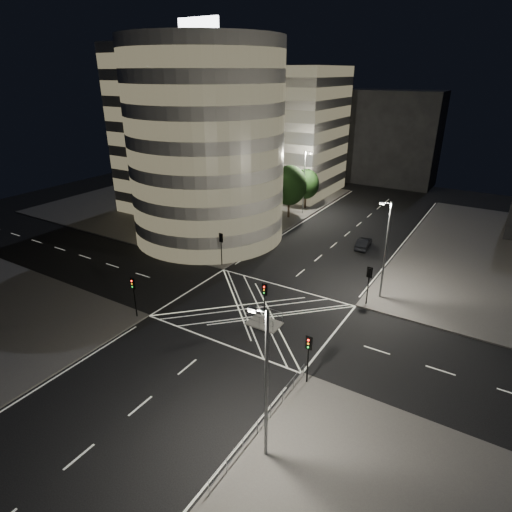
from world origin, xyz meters
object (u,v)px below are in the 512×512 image
Objects in this scene: traffic_signal_fr at (369,279)px; traffic_signal_nr at (308,351)px; street_lamp_left_near at (241,209)px; street_lamp_right_near at (265,382)px; central_island at (264,323)px; street_lamp_right_far at (385,248)px; street_lamp_left_far at (304,180)px; sedan at (364,243)px; traffic_signal_nl at (134,290)px; traffic_signal_fl at (221,243)px; traffic_signal_island at (265,296)px.

traffic_signal_nr is (0.00, -13.60, 0.00)m from traffic_signal_fr.
street_lamp_right_near is (18.87, -26.00, 0.00)m from street_lamp_left_near.
traffic_signal_fr is (6.80, 8.30, 2.84)m from central_island.
street_lamp_right_far is at bearing 73.89° from traffic_signal_fr.
street_lamp_left_far is (0.00, 18.00, 0.00)m from street_lamp_left_near.
street_lamp_right_near is at bearing -88.25° from traffic_signal_fr.
traffic_signal_nr is 16.03m from street_lamp_right_far.
street_lamp_left_far is 47.88m from street_lamp_right_near.
street_lamp_right_far is 23.00m from street_lamp_right_near.
street_lamp_right_near is 2.41× the size of sedan.
street_lamp_right_far is (18.24, 15.80, 2.63)m from traffic_signal_nl.
street_lamp_right_far is 14.21m from sedan.
street_lamp_left_far reaches higher than traffic_signal_fr.
street_lamp_left_near and street_lamp_left_far have the same top height.
traffic_signal_nr is at bearing -63.64° from street_lamp_left_far.
sedan is at bearing 85.76° from central_island.
traffic_signal_nr is at bearing -92.30° from street_lamp_right_far.
street_lamp_left_far is at bearing 90.99° from traffic_signal_nl.
traffic_signal_fr is at bearing 37.69° from traffic_signal_nl.
traffic_signal_nl is at bearing -90.00° from traffic_signal_fl.
street_lamp_right_near reaches higher than traffic_signal_island.
street_lamp_left_near is 18.00m from street_lamp_left_far.
street_lamp_right_near is at bearing -84.96° from traffic_signal_nr.
traffic_signal_fr and traffic_signal_island have the same top height.
central_island is 0.30× the size of street_lamp_left_near.
traffic_signal_nl is 12.03m from traffic_signal_island.
traffic_signal_fr is 10.73m from traffic_signal_island.
traffic_signal_fr is at bearing 90.00° from traffic_signal_nr.
traffic_signal_island is 0.40× the size of street_lamp_right_near.
street_lamp_right_near is at bearing -59.25° from central_island.
traffic_signal_nr is 8.62m from traffic_signal_island.
central_island is 22.62m from sedan.
central_island is at bearing -129.33° from traffic_signal_fr.
traffic_signal_island is at bearing -70.05° from street_lamp_left_far.
traffic_signal_island is 22.72m from sedan.
street_lamp_right_far reaches higher than traffic_signal_island.
traffic_signal_fl is at bearing -83.03° from street_lamp_left_near.
street_lamp_left_far is at bearing 109.95° from traffic_signal_island.
traffic_signal_nl is 22.24m from traffic_signal_fr.
traffic_signal_island is at bearing 0.00° from central_island.
traffic_signal_fl is at bearing 42.45° from sedan.
street_lamp_right_near is (0.00, -23.00, 0.00)m from street_lamp_right_far.
sedan is (1.67, 22.55, 0.61)m from central_island.
street_lamp_left_far is 16.60m from sedan.
traffic_signal_nl is at bearing -89.01° from street_lamp_left_far.
traffic_signal_island is 14.78m from street_lamp_right_near.
traffic_signal_nl is at bearing 158.45° from street_lamp_right_near.
traffic_signal_fr is 0.40× the size of street_lamp_left_near.
sedan is (-5.76, 35.05, -4.86)m from street_lamp_right_near.
street_lamp_left_far is at bearing -40.68° from sedan.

